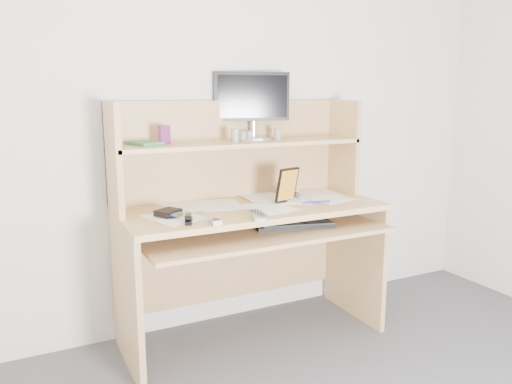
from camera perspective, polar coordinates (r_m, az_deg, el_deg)
name	(u,v)px	position (r m, az deg, el deg)	size (l,w,h in m)	color
back_wall	(228,109)	(2.88, -3.22, 9.41)	(3.60, 0.04, 2.50)	silver
desk	(246,213)	(2.73, -1.10, -2.43)	(1.40, 0.70, 1.30)	tan
paper_clutter	(253,206)	(2.65, -0.36, -1.56)	(1.32, 0.54, 0.01)	white
keyboard	(294,224)	(2.63, 4.38, -3.70)	(0.44, 0.25, 0.03)	black
tv_remote	(258,216)	(2.38, 0.25, -2.71)	(0.05, 0.20, 0.02)	#999994
flip_phone	(215,220)	(2.29, -4.67, -3.26)	(0.04, 0.08, 0.02)	#AAAAAC
stapler	(189,218)	(2.32, -7.69, -2.94)	(0.03, 0.11, 0.04)	black
wallet	(168,212)	(2.46, -10.01, -2.31)	(0.11, 0.09, 0.03)	black
sticky_note_pad	(181,215)	(2.46, -8.54, -2.60)	(0.08, 0.08, 0.01)	#D3DD3A
digital_camera	(291,195)	(2.78, 4.05, -0.33)	(0.09, 0.04, 0.06)	#A7A7A9
game_case	(287,185)	(2.70, 3.58, 0.80)	(0.14, 0.02, 0.19)	black
blue_pen	(316,202)	(2.72, 6.90, -1.13)	(0.01, 0.01, 0.16)	#1E1AC7
card_box	(164,135)	(2.61, -10.44, 6.43)	(0.07, 0.02, 0.10)	maroon
shelf_book	(145,143)	(2.59, -12.57, 5.44)	(0.12, 0.17, 0.02)	#388C5B
chip_stack_a	(243,136)	(2.76, -1.51, 6.40)	(0.04, 0.04, 0.05)	black
chip_stack_b	(235,135)	(2.69, -2.40, 6.48)	(0.04, 0.04, 0.07)	silver
chip_stack_c	(249,136)	(2.80, -0.78, 6.45)	(0.04, 0.04, 0.05)	black
chip_stack_d	(277,134)	(2.84, 2.47, 6.64)	(0.04, 0.04, 0.07)	silver
monitor	(252,104)	(2.86, -0.42, 10.06)	(0.43, 0.22, 0.38)	#B3B2B7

